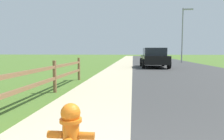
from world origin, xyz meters
TOP-DOWN VIEW (x-y plane):
  - ground_plane at (0.00, 25.00)m, footprint 120.00×120.00m
  - road_asphalt at (3.50, 27.00)m, footprint 7.00×66.00m
  - curb_concrete at (-3.00, 27.00)m, footprint 6.00×66.00m
  - grass_verge at (-4.50, 27.00)m, footprint 5.00×66.00m
  - fire_hydrant at (-0.60, 0.73)m, footprint 0.49×0.40m
  - rail_fence at (-2.36, 3.44)m, footprint 0.11×8.85m
  - parked_suv_black at (1.73, 15.93)m, footprint 2.18×4.38m
  - parked_car_silver at (2.52, 24.40)m, footprint 2.15×4.55m
  - street_lamp at (5.67, 23.34)m, footprint 1.17×0.20m

SIDE VIEW (x-z plane):
  - ground_plane at x=0.00m, z-range 0.00..0.00m
  - road_asphalt at x=3.50m, z-range 0.00..0.01m
  - curb_concrete at x=-3.00m, z-range 0.00..0.01m
  - grass_verge at x=-4.50m, z-range 0.00..0.01m
  - fire_hydrant at x=-0.60m, z-range 0.02..0.77m
  - rail_fence at x=-2.36m, z-range 0.09..1.08m
  - parked_car_silver at x=2.52m, z-range 0.03..1.48m
  - parked_suv_black at x=1.73m, z-range 0.02..1.58m
  - street_lamp at x=5.67m, z-range 0.59..6.72m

